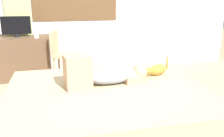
# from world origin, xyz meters

# --- Properties ---
(ground_plane) EXTENTS (16.00, 16.00, 0.00)m
(ground_plane) POSITION_xyz_m (0.00, 0.00, 0.00)
(ground_plane) COLOR tan
(bed) EXTENTS (2.10, 1.74, 0.48)m
(bed) POSITION_xyz_m (0.04, 0.05, 0.24)
(bed) COLOR #38383D
(bed) RESTS_ON ground
(person_lying) EXTENTS (0.94, 0.37, 0.34)m
(person_lying) POSITION_xyz_m (0.03, 0.18, 0.59)
(person_lying) COLOR #8C939E
(person_lying) RESTS_ON bed
(cat) EXTENTS (0.34, 0.19, 0.21)m
(cat) POSITION_xyz_m (0.71, 0.35, 0.55)
(cat) COLOR #C67A2D
(cat) RESTS_ON bed
(desk) EXTENTS (0.90, 0.56, 0.74)m
(desk) POSITION_xyz_m (-1.03, 2.14, 0.37)
(desk) COLOR brown
(desk) RESTS_ON ground
(tv_monitor) EXTENTS (0.48, 0.10, 0.35)m
(tv_monitor) POSITION_xyz_m (-1.10, 2.14, 0.92)
(tv_monitor) COLOR black
(tv_monitor) RESTS_ON desk
(cup) EXTENTS (0.08, 0.08, 0.08)m
(cup) POSITION_xyz_m (-0.77, 1.95, 0.78)
(cup) COLOR white
(cup) RESTS_ON desk
(chair_by_desk) EXTENTS (0.47, 0.47, 0.86)m
(chair_by_desk) POSITION_xyz_m (-0.39, 1.82, 0.51)
(chair_by_desk) COLOR tan
(chair_by_desk) RESTS_ON ground
(curtain_left) EXTENTS (0.44, 0.06, 2.63)m
(curtain_left) POSITION_xyz_m (-1.09, 2.42, 1.32)
(curtain_left) COLOR #ADCC75
(curtain_left) RESTS_ON ground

